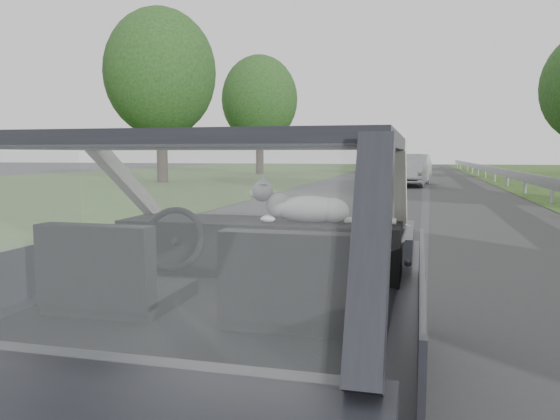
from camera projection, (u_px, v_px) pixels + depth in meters
The scene contains 9 objects.
subject_car at pixel (222, 295), 2.54m from camera, with size 1.80×4.00×1.45m, color black.
dashboard at pixel (260, 246), 3.13m from camera, with size 1.58×0.45×0.30m, color black.
driver_seat at pixel (110, 270), 2.34m from camera, with size 0.50×0.72×0.42m, color black.
passenger_seat at pixel (292, 281), 2.14m from camera, with size 0.50×0.72×0.42m, color black.
steering_wheel at pixel (173, 239), 2.93m from camera, with size 0.36×0.36×0.04m, color black.
cat at pixel (309, 207), 3.00m from camera, with size 0.57×0.18×0.26m, color gray.
other_car at pixel (410, 170), 23.38m from camera, with size 1.64×4.14×1.36m, color #ACAEB7.
tree_5 at pixel (161, 99), 25.71m from camera, with size 5.23×5.23×7.92m, color #163911, non-canonical shape.
tree_6 at pixel (260, 117), 36.13m from camera, with size 5.02×5.02×7.60m, color #163911, non-canonical shape.
Camera 1 is at (0.88, -2.34, 1.38)m, focal length 35.00 mm.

